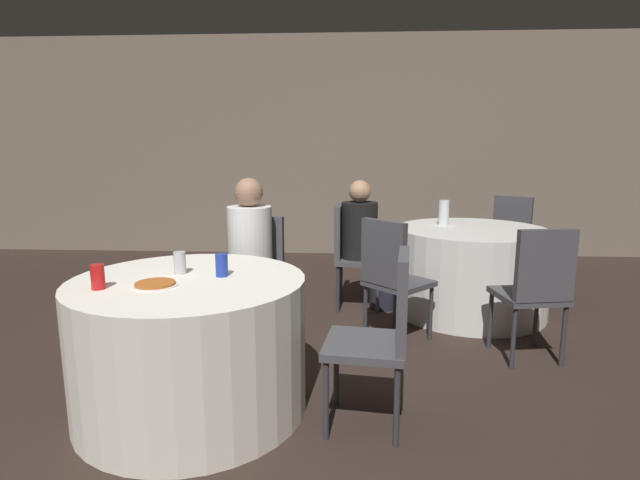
{
  "coord_description": "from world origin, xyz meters",
  "views": [
    {
      "loc": [
        0.62,
        -2.38,
        1.42
      ],
      "look_at": [
        0.44,
        0.71,
        0.83
      ],
      "focal_mm": 28.0,
      "sensor_mm": 36.0,
      "label": 1
    }
  ],
  "objects_px": {
    "table_near": "(191,344)",
    "chair_near_east": "(384,325)",
    "chair_far_northeast": "(509,233)",
    "bottle_far": "(444,213)",
    "chair_far_west": "(348,247)",
    "chair_far_southwest": "(391,270)",
    "person_white_shirt": "(247,265)",
    "person_black_shirt": "(368,245)",
    "soda_can_blue": "(222,265)",
    "soda_can_red": "(98,277)",
    "table_far": "(470,270)",
    "chair_far_south": "(537,283)",
    "soda_can_silver": "(180,263)",
    "pizza_plate_near": "(155,284)",
    "chair_near_north": "(255,268)"
  },
  "relations": [
    {
      "from": "person_white_shirt",
      "to": "chair_far_southwest",
      "type": "bearing_deg",
      "value": -163.06
    },
    {
      "from": "chair_far_west",
      "to": "person_white_shirt",
      "type": "height_order",
      "value": "person_white_shirt"
    },
    {
      "from": "chair_near_east",
      "to": "soda_can_red",
      "type": "relative_size",
      "value": 7.48
    },
    {
      "from": "person_white_shirt",
      "to": "soda_can_red",
      "type": "relative_size",
      "value": 9.86
    },
    {
      "from": "chair_near_north",
      "to": "chair_far_southwest",
      "type": "bearing_deg",
      "value": -172.33
    },
    {
      "from": "table_far",
      "to": "soda_can_red",
      "type": "relative_size",
      "value": 10.45
    },
    {
      "from": "person_white_shirt",
      "to": "chair_far_northeast",
      "type": "bearing_deg",
      "value": -133.94
    },
    {
      "from": "table_near",
      "to": "chair_near_east",
      "type": "relative_size",
      "value": 1.35
    },
    {
      "from": "table_near",
      "to": "chair_far_west",
      "type": "bearing_deg",
      "value": 65.03
    },
    {
      "from": "soda_can_silver",
      "to": "table_near",
      "type": "bearing_deg",
      "value": -54.13
    },
    {
      "from": "chair_near_east",
      "to": "soda_can_silver",
      "type": "bearing_deg",
      "value": 85.35
    },
    {
      "from": "table_near",
      "to": "chair_far_northeast",
      "type": "bearing_deg",
      "value": 46.6
    },
    {
      "from": "chair_far_southwest",
      "to": "soda_can_blue",
      "type": "height_order",
      "value": "chair_far_southwest"
    },
    {
      "from": "chair_far_west",
      "to": "chair_far_northeast",
      "type": "bearing_deg",
      "value": 119.98
    },
    {
      "from": "chair_far_west",
      "to": "pizza_plate_near",
      "type": "height_order",
      "value": "chair_far_west"
    },
    {
      "from": "chair_far_west",
      "to": "person_black_shirt",
      "type": "bearing_deg",
      "value": 90.0
    },
    {
      "from": "table_far",
      "to": "chair_far_west",
      "type": "bearing_deg",
      "value": 176.42
    },
    {
      "from": "chair_far_west",
      "to": "chair_far_south",
      "type": "relative_size",
      "value": 1.0
    },
    {
      "from": "person_white_shirt",
      "to": "person_black_shirt",
      "type": "bearing_deg",
      "value": -123.87
    },
    {
      "from": "soda_can_blue",
      "to": "chair_far_northeast",
      "type": "bearing_deg",
      "value": 47.91
    },
    {
      "from": "chair_far_northeast",
      "to": "bottle_far",
      "type": "height_order",
      "value": "bottle_far"
    },
    {
      "from": "chair_far_southwest",
      "to": "person_white_shirt",
      "type": "height_order",
      "value": "person_white_shirt"
    },
    {
      "from": "chair_far_west",
      "to": "chair_far_northeast",
      "type": "xyz_separation_m",
      "value": [
        1.63,
        0.81,
        0.0
      ]
    },
    {
      "from": "soda_can_blue",
      "to": "chair_near_east",
      "type": "bearing_deg",
      "value": -12.44
    },
    {
      "from": "chair_near_north",
      "to": "person_black_shirt",
      "type": "xyz_separation_m",
      "value": [
        0.85,
        0.77,
        0.02
      ]
    },
    {
      "from": "table_far",
      "to": "pizza_plate_near",
      "type": "xyz_separation_m",
      "value": [
        -2.01,
        -1.88,
        0.37
      ]
    },
    {
      "from": "table_near",
      "to": "chair_far_southwest",
      "type": "bearing_deg",
      "value": 40.98
    },
    {
      "from": "table_near",
      "to": "person_black_shirt",
      "type": "xyz_separation_m",
      "value": [
        1.01,
        1.79,
        0.2
      ]
    },
    {
      "from": "chair_near_east",
      "to": "soda_can_blue",
      "type": "relative_size",
      "value": 7.48
    },
    {
      "from": "chair_far_west",
      "to": "soda_can_silver",
      "type": "bearing_deg",
      "value": -24.6
    },
    {
      "from": "person_white_shirt",
      "to": "table_far",
      "type": "bearing_deg",
      "value": -144.19
    },
    {
      "from": "chair_far_southwest",
      "to": "person_white_shirt",
      "type": "relative_size",
      "value": 0.76
    },
    {
      "from": "chair_far_south",
      "to": "person_black_shirt",
      "type": "height_order",
      "value": "person_black_shirt"
    },
    {
      "from": "table_far",
      "to": "chair_far_northeast",
      "type": "bearing_deg",
      "value": 56.38
    },
    {
      "from": "table_far",
      "to": "chair_far_southwest",
      "type": "height_order",
      "value": "chair_far_southwest"
    },
    {
      "from": "chair_far_southwest",
      "to": "pizza_plate_near",
      "type": "bearing_deg",
      "value": -93.05
    },
    {
      "from": "chair_near_east",
      "to": "person_black_shirt",
      "type": "distance_m",
      "value": 1.92
    },
    {
      "from": "chair_near_east",
      "to": "bottle_far",
      "type": "xyz_separation_m",
      "value": [
        0.65,
        2.03,
        0.3
      ]
    },
    {
      "from": "chair_far_south",
      "to": "soda_can_blue",
      "type": "distance_m",
      "value": 2.01
    },
    {
      "from": "person_white_shirt",
      "to": "pizza_plate_near",
      "type": "height_order",
      "value": "person_white_shirt"
    },
    {
      "from": "pizza_plate_near",
      "to": "soda_can_silver",
      "type": "xyz_separation_m",
      "value": [
        0.05,
        0.24,
        0.05
      ]
    },
    {
      "from": "chair_near_east",
      "to": "bottle_far",
      "type": "bearing_deg",
      "value": -10.7
    },
    {
      "from": "soda_can_silver",
      "to": "soda_can_red",
      "type": "bearing_deg",
      "value": -133.84
    },
    {
      "from": "pizza_plate_near",
      "to": "soda_can_silver",
      "type": "bearing_deg",
      "value": 79.15
    },
    {
      "from": "person_white_shirt",
      "to": "soda_can_blue",
      "type": "relative_size",
      "value": 9.86
    },
    {
      "from": "chair_near_east",
      "to": "soda_can_red",
      "type": "xyz_separation_m",
      "value": [
        -1.4,
        -0.09,
        0.25
      ]
    },
    {
      "from": "person_black_shirt",
      "to": "person_white_shirt",
      "type": "bearing_deg",
      "value": -39.38
    },
    {
      "from": "person_black_shirt",
      "to": "soda_can_blue",
      "type": "bearing_deg",
      "value": -22.38
    },
    {
      "from": "chair_far_west",
      "to": "chair_far_northeast",
      "type": "height_order",
      "value": "same"
    },
    {
      "from": "soda_can_blue",
      "to": "bottle_far",
      "type": "xyz_separation_m",
      "value": [
        1.51,
        1.84,
        0.05
      ]
    }
  ]
}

